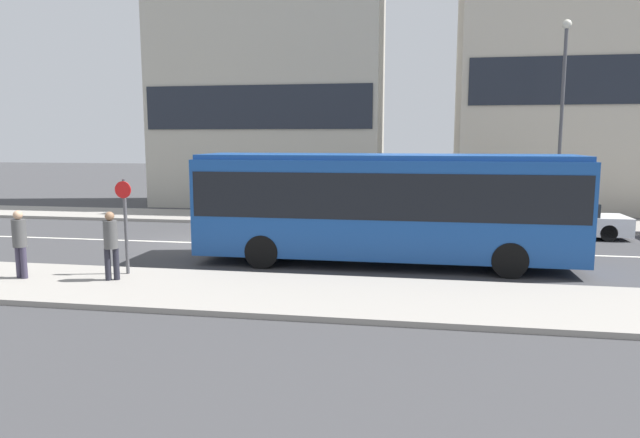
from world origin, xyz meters
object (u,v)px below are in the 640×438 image
object	(u,v)px
city_bus	(384,201)
street_lamp	(562,105)
pedestrian_down_pavement	(111,241)
pedestrian_near_stop	(20,240)
bus_stop_sign	(125,219)
parked_car_0	(561,220)

from	to	relation	value
city_bus	street_lamp	bearing A→B (deg)	49.75
city_bus	pedestrian_down_pavement	xyz separation A→B (m)	(-6.59, -3.66, -0.73)
pedestrian_near_stop	bus_stop_sign	bearing A→B (deg)	-142.46
pedestrian_down_pavement	bus_stop_sign	size ratio (longest dim) A/B	0.70
pedestrian_near_stop	pedestrian_down_pavement	xyz separation A→B (m)	(2.40, 0.20, -0.00)
pedestrian_near_stop	pedestrian_down_pavement	distance (m)	2.40
pedestrian_down_pavement	bus_stop_sign	bearing A→B (deg)	-120.55
city_bus	pedestrian_down_pavement	size ratio (longest dim) A/B	6.30
bus_stop_sign	street_lamp	distance (m)	17.30
parked_car_0	pedestrian_near_stop	bearing A→B (deg)	-147.65
pedestrian_near_stop	bus_stop_sign	size ratio (longest dim) A/B	0.70
parked_car_0	street_lamp	distance (m)	4.81
parked_car_0	street_lamp	world-z (taller)	street_lamp
pedestrian_near_stop	bus_stop_sign	world-z (taller)	bus_stop_sign
parked_car_0	bus_stop_sign	world-z (taller)	bus_stop_sign
bus_stop_sign	pedestrian_down_pavement	bearing A→B (deg)	-93.09
city_bus	pedestrian_near_stop	distance (m)	9.80
pedestrian_down_pavement	bus_stop_sign	distance (m)	0.84
street_lamp	bus_stop_sign	bearing A→B (deg)	-140.54
parked_car_0	bus_stop_sign	bearing A→B (deg)	-145.62
city_bus	street_lamp	distance (m)	10.67
parked_car_0	pedestrian_near_stop	world-z (taller)	pedestrian_near_stop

